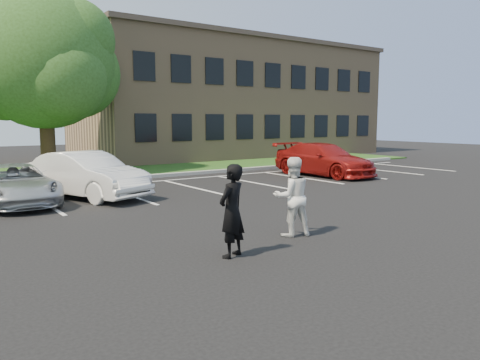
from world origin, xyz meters
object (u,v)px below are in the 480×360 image
at_px(man_white_shirt, 292,197).
at_px(car_white_sedan, 87,175).
at_px(man_black_suit, 232,211).
at_px(car_red_compact, 324,159).
at_px(office_building, 231,100).
at_px(tree, 45,63).
at_px(car_silver_minivan, 16,185).

bearing_deg(man_white_shirt, car_white_sedan, -56.90).
relative_size(man_black_suit, car_red_compact, 0.34).
bearing_deg(office_building, man_black_suit, -124.14).
bearing_deg(man_black_suit, man_white_shirt, 173.39).
relative_size(car_white_sedan, car_red_compact, 0.89).
distance_m(office_building, car_red_compact, 14.91).
bearing_deg(car_white_sedan, man_black_suit, -110.42).
bearing_deg(tree, office_building, 21.30).
xyz_separation_m(tree, man_black_suit, (-0.65, -16.79, -4.45)).
xyz_separation_m(man_black_suit, car_red_compact, (11.13, 8.54, -0.13)).
bearing_deg(car_white_sedan, car_silver_minivan, 158.75).
xyz_separation_m(office_building, car_red_compact, (-4.10, -13.93, -3.39)).
height_order(man_black_suit, man_white_shirt, same).
bearing_deg(car_red_compact, man_white_shirt, -141.94).
relative_size(tree, man_black_suit, 4.88).
bearing_deg(car_white_sedan, office_building, 21.00).
bearing_deg(car_silver_minivan, car_red_compact, 0.76).
bearing_deg(office_building, car_silver_minivan, -141.60).
distance_m(car_silver_minivan, car_red_compact, 13.45).
distance_m(man_black_suit, car_silver_minivan, 8.87).
relative_size(tree, car_white_sedan, 1.85).
bearing_deg(office_building, man_white_shirt, -121.07).
bearing_deg(man_black_suit, tree, -114.91).
xyz_separation_m(tree, car_red_compact, (10.48, -8.24, -4.58)).
height_order(car_white_sedan, car_red_compact, car_white_sedan).
height_order(office_building, man_black_suit, office_building).
height_order(car_silver_minivan, car_white_sedan, car_white_sedan).
height_order(man_white_shirt, car_red_compact, man_white_shirt).
xyz_separation_m(office_building, man_black_suit, (-15.24, -22.47, -3.26)).
height_order(man_white_shirt, car_silver_minivan, man_white_shirt).
xyz_separation_m(man_white_shirt, car_red_compact, (9.08, 7.95, -0.13)).
height_order(man_black_suit, car_silver_minivan, man_black_suit).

